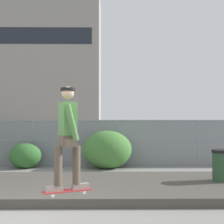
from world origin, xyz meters
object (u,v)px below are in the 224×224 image
object	(u,v)px
shrub_center	(25,156)
trash_bin	(223,169)
skater	(68,131)
skateboard	(67,191)
shrub_right	(107,150)

from	to	relation	value
shrub_center	trash_bin	size ratio (longest dim) A/B	1.19
skater	shrub_center	world-z (taller)	skater
skateboard	shrub_right	xyz separation A→B (m)	(0.63, 6.67, 0.08)
skateboard	skater	distance (m)	0.97
shrub_center	skateboard	bearing A→B (deg)	-69.76
shrub_right	shrub_center	bearing A→B (deg)	177.81
skater	shrub_center	distance (m)	7.33
trash_bin	skater	bearing A→B (deg)	-140.51
skater	shrub_right	bearing A→B (deg)	84.57
skateboard	trash_bin	size ratio (longest dim) A/B	0.79
skateboard	shrub_right	bearing A→B (deg)	84.57
shrub_center	shrub_right	size ratio (longest dim) A/B	0.66
skater	shrub_center	xyz separation A→B (m)	(-2.50, 6.79, -1.13)
skater	shrub_center	size ratio (longest dim) A/B	1.39
skateboard	trash_bin	bearing A→B (deg)	39.49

